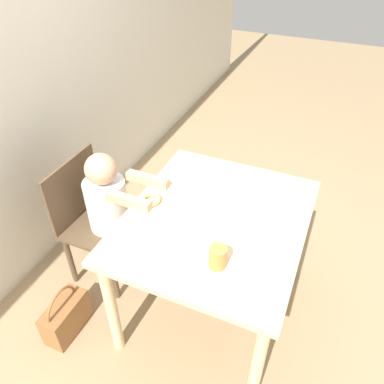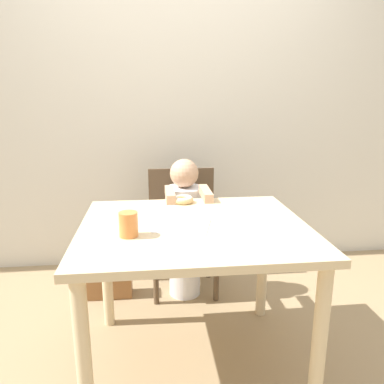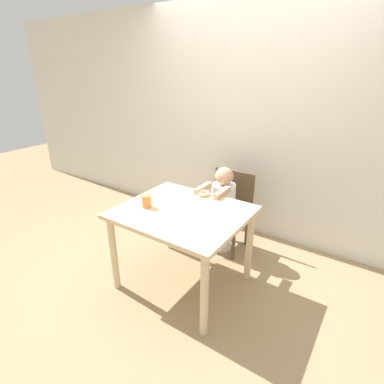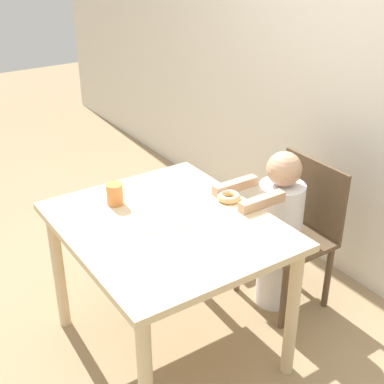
{
  "view_description": "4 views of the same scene",
  "coord_description": "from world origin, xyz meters",
  "px_view_note": "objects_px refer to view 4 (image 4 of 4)",
  "views": [
    {
      "loc": [
        -1.34,
        -0.45,
        2.02
      ],
      "look_at": [
        0.01,
        0.13,
        0.86
      ],
      "focal_mm": 35.0,
      "sensor_mm": 36.0,
      "label": 1
    },
    {
      "loc": [
        -0.19,
        -1.62,
        1.31
      ],
      "look_at": [
        0.01,
        0.13,
        0.86
      ],
      "focal_mm": 35.0,
      "sensor_mm": 36.0,
      "label": 2
    },
    {
      "loc": [
        1.31,
        -1.8,
        1.85
      ],
      "look_at": [
        0.01,
        0.13,
        0.86
      ],
      "focal_mm": 28.0,
      "sensor_mm": 36.0,
      "label": 3
    },
    {
      "loc": [
        1.81,
        -1.07,
        1.97
      ],
      "look_at": [
        0.01,
        0.13,
        0.86
      ],
      "focal_mm": 50.0,
      "sensor_mm": 36.0,
      "label": 4
    }
  ],
  "objects_px": {
    "chair": "(294,230)",
    "child_figure": "(278,231)",
    "cup": "(115,194)",
    "donut": "(229,196)",
    "handbag": "(225,242)"
  },
  "relations": [
    {
      "from": "chair",
      "to": "child_figure",
      "type": "bearing_deg",
      "value": -90.0
    },
    {
      "from": "chair",
      "to": "cup",
      "type": "relative_size",
      "value": 7.83
    },
    {
      "from": "chair",
      "to": "child_figure",
      "type": "relative_size",
      "value": 0.89
    },
    {
      "from": "chair",
      "to": "child_figure",
      "type": "distance_m",
      "value": 0.12
    },
    {
      "from": "chair",
      "to": "child_figure",
      "type": "height_order",
      "value": "child_figure"
    },
    {
      "from": "child_figure",
      "to": "donut",
      "type": "height_order",
      "value": "child_figure"
    },
    {
      "from": "handbag",
      "to": "cup",
      "type": "xyz_separation_m",
      "value": [
        0.2,
        -0.83,
        0.67
      ]
    },
    {
      "from": "handbag",
      "to": "chair",
      "type": "bearing_deg",
      "value": 9.76
    },
    {
      "from": "chair",
      "to": "child_figure",
      "type": "xyz_separation_m",
      "value": [
        -0.0,
        -0.12,
        0.03
      ]
    },
    {
      "from": "child_figure",
      "to": "donut",
      "type": "xyz_separation_m",
      "value": [
        -0.04,
        -0.32,
        0.29
      ]
    },
    {
      "from": "chair",
      "to": "donut",
      "type": "distance_m",
      "value": 0.54
    },
    {
      "from": "cup",
      "to": "handbag",
      "type": "bearing_deg",
      "value": 103.31
    },
    {
      "from": "chair",
      "to": "cup",
      "type": "distance_m",
      "value": 1.03
    },
    {
      "from": "donut",
      "to": "chair",
      "type": "bearing_deg",
      "value": 85.26
    },
    {
      "from": "handbag",
      "to": "cup",
      "type": "bearing_deg",
      "value": -76.69
    }
  ]
}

